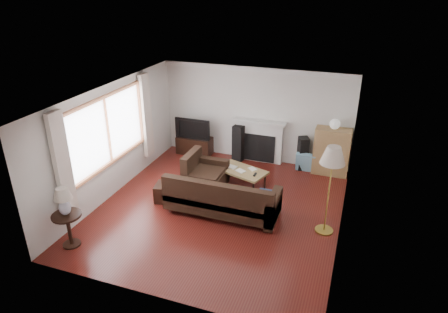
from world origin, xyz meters
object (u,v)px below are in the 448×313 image
(sectional_sofa, at_px, (223,196))
(side_table, at_px, (69,230))
(tv_stand, at_px, (195,145))
(floor_lamp, at_px, (329,191))
(coffee_table, at_px, (241,178))
(bookshelf, at_px, (332,152))

(sectional_sofa, bearing_deg, side_table, -139.19)
(tv_stand, height_order, floor_lamp, floor_lamp)
(sectional_sofa, xyz_separation_m, floor_lamp, (2.09, 0.06, 0.49))
(tv_stand, relative_size, side_table, 1.47)
(floor_lamp, bearing_deg, side_table, -155.13)
(coffee_table, relative_size, floor_lamp, 0.64)
(bookshelf, relative_size, side_table, 1.80)
(coffee_table, bearing_deg, side_table, -107.29)
(tv_stand, xyz_separation_m, floor_lamp, (3.87, -2.58, 0.66))
(sectional_sofa, bearing_deg, floor_lamp, 1.66)
(floor_lamp, bearing_deg, coffee_table, 150.41)
(floor_lamp, bearing_deg, bookshelf, 94.02)
(tv_stand, xyz_separation_m, sectional_sofa, (1.78, -2.64, 0.17))
(bookshelf, distance_m, floor_lamp, 2.62)
(coffee_table, height_order, side_table, side_table)
(floor_lamp, bearing_deg, tv_stand, 146.32)
(side_table, bearing_deg, tv_stand, 83.87)
(bookshelf, relative_size, sectional_sofa, 0.47)
(coffee_table, distance_m, floor_lamp, 2.47)
(sectional_sofa, relative_size, side_table, 3.82)
(floor_lamp, distance_m, side_table, 4.85)
(sectional_sofa, bearing_deg, coffee_table, 88.68)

